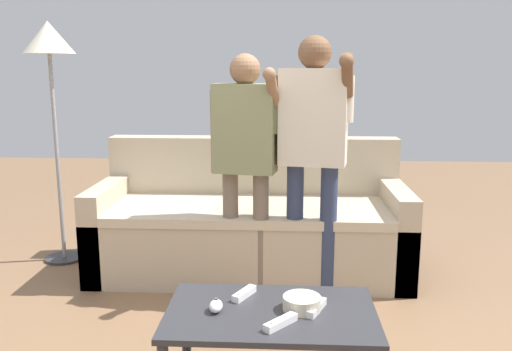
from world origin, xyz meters
The scene contains 10 objects.
couch centered at (-0.10, 1.44, 0.31)m, with size 2.13×0.88×0.90m.
coffee_table centered at (0.09, -0.10, 0.35)m, with size 0.88×0.54×0.41m.
snack_bowl centered at (0.21, -0.09, 0.44)m, with size 0.16×0.16×0.06m, color beige.
game_remote_nunchuk centered at (-0.14, -0.12, 0.43)m, with size 0.06×0.09×0.05m.
floor_lamp centered at (-1.50, 1.53, 1.49)m, with size 0.35×0.35×1.72m.
player_center centered at (-0.10, 1.02, 0.93)m, with size 0.43×0.38×1.49m.
player_right centered at (0.31, 1.01, 1.00)m, with size 0.46×0.43×1.59m.
game_remote_wand_near centered at (-0.04, 0.03, 0.42)m, with size 0.10×0.15×0.03m.
game_remote_wand_far centered at (0.13, -0.24, 0.42)m, with size 0.14×0.15×0.03m.
game_remote_wand_spare centered at (0.27, -0.10, 0.42)m, with size 0.10×0.16×0.03m.
Camera 1 is at (0.13, -2.17, 1.40)m, focal length 37.44 mm.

